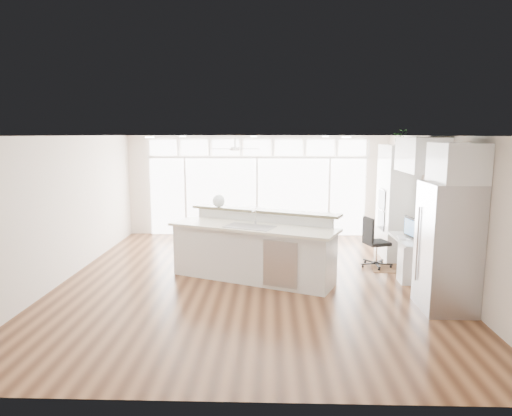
{
  "coord_description": "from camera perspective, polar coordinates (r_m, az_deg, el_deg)",
  "views": [
    {
      "loc": [
        0.37,
        -8.3,
        2.72
      ],
      "look_at": [
        0.08,
        0.6,
        1.28
      ],
      "focal_mm": 32.0,
      "sensor_mm": 36.0,
      "label": 1
    }
  ],
  "objects": [
    {
      "name": "recessed_lights",
      "position": [
        8.51,
        -0.63,
        8.89
      ],
      "size": [
        3.4,
        3.0,
        0.02
      ],
      "primitive_type": "cube",
      "color": "white",
      "rests_on": "ceiling"
    },
    {
      "name": "floor",
      "position": [
        8.75,
        -0.66,
        -9.03
      ],
      "size": [
        7.0,
        8.0,
        0.02
      ],
      "primitive_type": "cube",
      "color": "#472715",
      "rests_on": "ground"
    },
    {
      "name": "wall_left",
      "position": [
        9.26,
        -22.86,
        -0.08
      ],
      "size": [
        0.04,
        8.0,
        2.7
      ],
      "primitive_type": "cube",
      "color": "beige",
      "rests_on": "floor"
    },
    {
      "name": "wall_right",
      "position": [
        8.98,
        22.25,
        -0.31
      ],
      "size": [
        0.04,
        8.0,
        2.7
      ],
      "primitive_type": "cube",
      "color": "beige",
      "rests_on": "floor"
    },
    {
      "name": "monitor",
      "position": [
        9.18,
        18.83,
        -2.32
      ],
      "size": [
        0.17,
        0.52,
        0.42
      ],
      "primitive_type": "cube",
      "rotation": [
        0.0,
        0.0,
        0.17
      ],
      "color": "black",
      "rests_on": "desk_nook"
    },
    {
      "name": "desk_nook",
      "position": [
        9.33,
        19.11,
        -5.88
      ],
      "size": [
        0.72,
        1.3,
        0.76
      ],
      "primitive_type": "cube",
      "color": "white",
      "rests_on": "floor"
    },
    {
      "name": "wall_back",
      "position": [
        12.38,
        0.14,
        2.8
      ],
      "size": [
        7.0,
        0.04,
        2.7
      ],
      "primitive_type": "cube",
      "color": "beige",
      "rests_on": "floor"
    },
    {
      "name": "desk_window",
      "position": [
        9.21,
        21.45,
        1.23
      ],
      "size": [
        0.04,
        0.85,
        0.85
      ],
      "primitive_type": "cube",
      "color": "white",
      "rests_on": "wall_right"
    },
    {
      "name": "transom_row",
      "position": [
        12.25,
        0.14,
        7.57
      ],
      "size": [
        5.9,
        0.06,
        0.4
      ],
      "primitive_type": "cube",
      "color": "white",
      "rests_on": "wall_back"
    },
    {
      "name": "framed_photos",
      "position": [
        9.81,
        20.2,
        0.86
      ],
      "size": [
        0.06,
        0.22,
        0.8
      ],
      "primitive_type": "cube",
      "color": "black",
      "rests_on": "wall_right"
    },
    {
      "name": "upper_cabinets",
      "position": [
        9.05,
        20.01,
        6.27
      ],
      "size": [
        0.64,
        1.3,
        0.64
      ],
      "primitive_type": "cube",
      "color": "white",
      "rests_on": "wall_right"
    },
    {
      "name": "ceiling",
      "position": [
        8.31,
        -0.69,
        9.02
      ],
      "size": [
        7.0,
        8.0,
        0.02
      ],
      "primitive_type": "cube",
      "color": "white",
      "rests_on": "wall_back"
    },
    {
      "name": "ceiling_fan",
      "position": [
        11.14,
        -2.64,
        7.91
      ],
      "size": [
        1.16,
        1.16,
        0.32
      ],
      "primitive_type": "cube",
      "color": "silver",
      "rests_on": "ceiling"
    },
    {
      "name": "wall_front",
      "position": [
        4.53,
        -2.93,
        -8.46
      ],
      "size": [
        7.0,
        0.04,
        2.7
      ],
      "primitive_type": "cube",
      "color": "beige",
      "rests_on": "floor"
    },
    {
      "name": "glass_wall",
      "position": [
        12.36,
        0.13,
        1.39
      ],
      "size": [
        5.8,
        0.06,
        2.08
      ],
      "primitive_type": "cube",
      "color": "white",
      "rests_on": "wall_back"
    },
    {
      "name": "fridge_cabinet",
      "position": [
        7.51,
        23.87,
        5.17
      ],
      "size": [
        0.64,
        0.9,
        0.6
      ],
      "primitive_type": "cube",
      "color": "white",
      "rests_on": "wall_right"
    },
    {
      "name": "fishbowl",
      "position": [
        9.25,
        -4.68,
        0.91
      ],
      "size": [
        0.31,
        0.31,
        0.26
      ],
      "primitive_type": "sphere",
      "rotation": [
        0.0,
        0.0,
        -0.27
      ],
      "color": "white",
      "rests_on": "kitchen_island"
    },
    {
      "name": "oven_cabinet",
      "position": [
        10.59,
        17.19,
        0.76
      ],
      "size": [
        0.64,
        1.2,
        2.5
      ],
      "primitive_type": "cube",
      "color": "white",
      "rests_on": "floor"
    },
    {
      "name": "office_chair",
      "position": [
        9.78,
        14.87,
        -4.17
      ],
      "size": [
        0.66,
        0.64,
        1.04
      ],
      "primitive_type": "cube",
      "rotation": [
        0.0,
        0.0,
        0.3
      ],
      "color": "black",
      "rests_on": "floor"
    },
    {
      "name": "refrigerator",
      "position": [
        7.67,
        22.83,
        -4.54
      ],
      "size": [
        0.76,
        0.9,
        2.0
      ],
      "primitive_type": "cube",
      "color": "#ACACB0",
      "rests_on": "floor"
    },
    {
      "name": "keyboard",
      "position": [
        9.17,
        17.74,
        -3.57
      ],
      "size": [
        0.18,
        0.37,
        0.02
      ],
      "primitive_type": "cube",
      "rotation": [
        0.0,
        0.0,
        -0.13
      ],
      "color": "silver",
      "rests_on": "desk_nook"
    },
    {
      "name": "rug",
      "position": [
        9.86,
        17.09,
        -7.23
      ],
      "size": [
        1.05,
        0.82,
        0.01
      ],
      "primitive_type": "cube",
      "rotation": [
        0.0,
        0.0,
        -0.13
      ],
      "color": "#3D2313",
      "rests_on": "floor"
    },
    {
      "name": "kitchen_island",
      "position": [
        8.62,
        -0.42,
        -4.85
      ],
      "size": [
        3.41,
        2.36,
        1.27
      ],
      "primitive_type": "cube",
      "rotation": [
        0.0,
        0.0,
        -0.4
      ],
      "color": "white",
      "rests_on": "floor"
    },
    {
      "name": "potted_plant",
      "position": [
        10.48,
        17.55,
        8.23
      ],
      "size": [
        0.35,
        0.37,
        0.26
      ],
      "primitive_type": "imported",
      "rotation": [
        0.0,
        0.0,
        -0.17
      ],
      "color": "#2B5F28",
      "rests_on": "oven_cabinet"
    }
  ]
}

